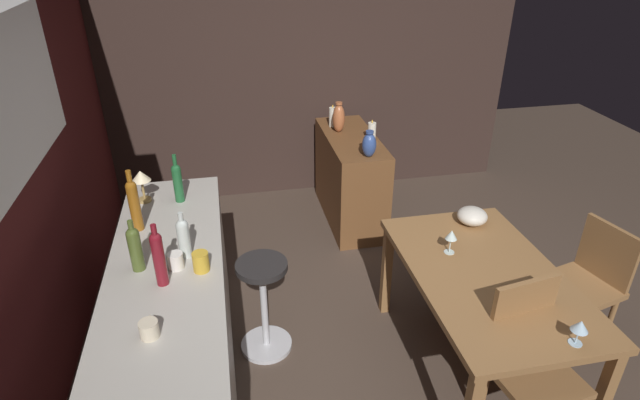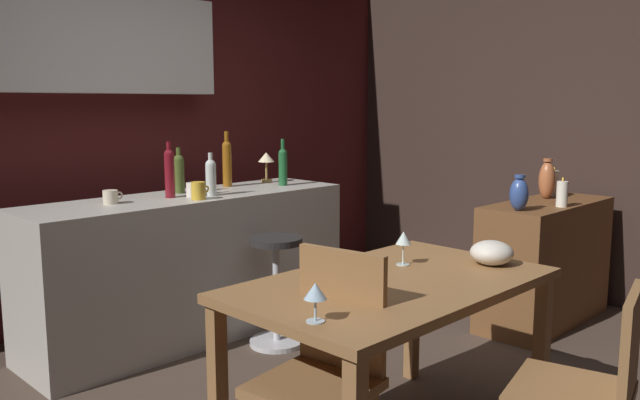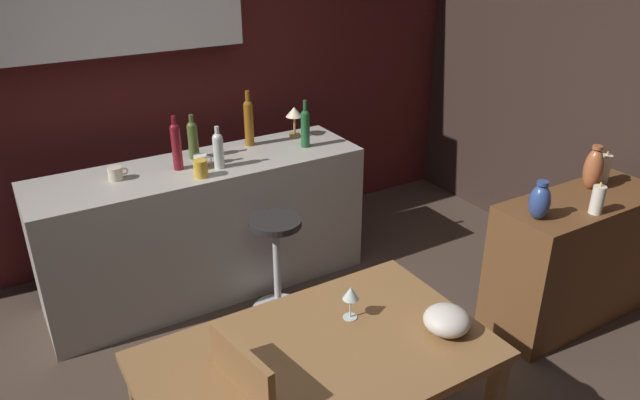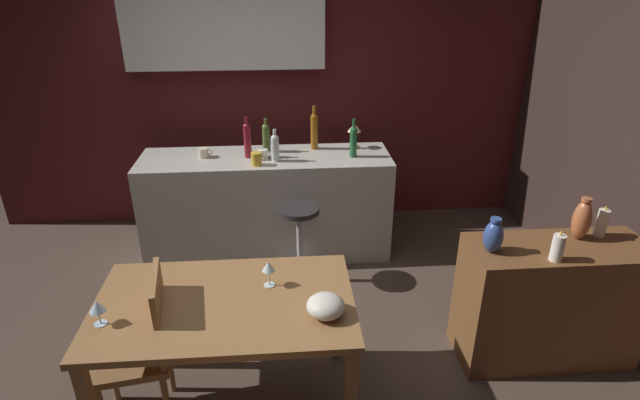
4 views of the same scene
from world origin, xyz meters
The scene contains 21 objects.
wall_kitchen_back centered at (-0.06, 2.08, 1.41)m, with size 5.20×0.33×2.60m.
wall_side_right centered at (2.55, 0.30, 1.30)m, with size 0.10×4.40×2.60m, color #33231E.
dining_table centered at (-0.18, -0.40, 0.65)m, with size 1.38×0.83×0.74m.
kitchen_counter centered at (0.01, 1.36, 0.45)m, with size 2.10×0.60×0.90m, color #B2ADA3.
sideboard_cabinet centered at (1.82, -0.12, 0.41)m, with size 1.10×0.44×0.82m, color brown.
bar_stool centered at (0.27, 0.84, 0.36)m, with size 0.34×0.34×0.67m.
wine_glass_right centered at (0.06, -0.27, 0.86)m, with size 0.07×0.07×0.15m.
fruit_bowl centered at (0.35, -0.55, 0.80)m, with size 0.20×0.20×0.11m, color beige.
wine_bottle_ruby centered at (-0.13, 1.36, 1.06)m, with size 0.06×0.06×0.34m.
wine_bottle_amber centered at (0.44, 1.53, 1.07)m, with size 0.06×0.06×0.38m.
wine_bottle_olive centered at (0.02, 1.49, 1.04)m, with size 0.07×0.07×0.29m.
wine_bottle_clear centered at (0.10, 1.25, 1.02)m, with size 0.07×0.07×0.27m.
wine_bottle_green centered at (0.74, 1.31, 1.04)m, with size 0.06×0.06×0.32m.
cup_mustard centered at (-0.05, 1.17, 0.95)m, with size 0.12×0.08×0.11m.
cup_cream centered at (-0.50, 1.39, 0.94)m, with size 0.12×0.08×0.08m.
cup_white centered at (0.00, 1.30, 0.94)m, with size 0.12×0.08×0.09m.
counter_lamp centered at (0.78, 1.53, 1.06)m, with size 0.12×0.12×0.22m.
pillar_candle_tall centered at (2.11, -0.01, 0.91)m, with size 0.07×0.07×0.20m.
pillar_candle_short centered at (1.70, -0.26, 0.90)m, with size 0.07×0.07×0.19m.
vase_copper centered at (1.96, -0.03, 0.95)m, with size 0.11×0.11×0.27m.
vase_ceramic_blue centered at (1.37, -0.14, 0.92)m, with size 0.11×0.11×0.22m.
Camera 3 is at (-1.12, -1.98, 2.27)m, focal length 33.06 mm.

